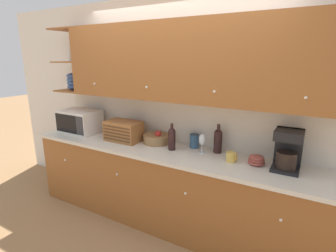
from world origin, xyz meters
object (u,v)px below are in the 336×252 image
(bread_box, at_px, (124,131))
(wine_glass, at_px, (202,140))
(bowl_stack_on_counter, at_px, (256,160))
(mug_blue_second, at_px, (231,157))
(coffee_maker, at_px, (288,150))
(fruit_basket, at_px, (157,139))
(storage_canister, at_px, (194,141))
(wine_bottle, at_px, (218,140))
(microwave, at_px, (80,121))
(second_wine_bottle, at_px, (172,138))
(mug, at_px, (108,131))

(bread_box, bearing_deg, wine_glass, 4.31)
(bowl_stack_on_counter, bearing_deg, mug_blue_second, -167.93)
(wine_glass, xyz_separation_m, coffee_maker, (0.83, -0.01, 0.05))
(fruit_basket, height_order, storage_canister, fruit_basket)
(bread_box, distance_m, wine_bottle, 1.16)
(storage_canister, xyz_separation_m, wine_bottle, (0.28, -0.02, 0.06))
(microwave, relative_size, fruit_basket, 1.75)
(second_wine_bottle, distance_m, coffee_maker, 1.17)
(mug_blue_second, relative_size, coffee_maker, 0.28)
(mug_blue_second, xyz_separation_m, bowl_stack_on_counter, (0.23, 0.05, -0.00))
(fruit_basket, xyz_separation_m, second_wine_bottle, (0.27, -0.11, 0.08))
(microwave, xyz_separation_m, bread_box, (0.77, -0.01, -0.03))
(coffee_maker, bearing_deg, fruit_basket, 177.85)
(mug, xyz_separation_m, bowl_stack_on_counter, (1.94, -0.08, 0.00))
(microwave, distance_m, wine_bottle, 1.92)
(second_wine_bottle, xyz_separation_m, mug_blue_second, (0.68, -0.01, -0.09))
(fruit_basket, relative_size, bowl_stack_on_counter, 1.93)
(microwave, xyz_separation_m, second_wine_bottle, (1.44, -0.00, -0.01))
(fruit_basket, height_order, coffee_maker, coffee_maker)
(bread_box, bearing_deg, bowl_stack_on_counter, 1.53)
(microwave, distance_m, coffee_maker, 2.61)
(wine_glass, bearing_deg, fruit_basket, 175.87)
(microwave, relative_size, bowl_stack_on_counter, 3.37)
(microwave, relative_size, second_wine_bottle, 1.80)
(microwave, xyz_separation_m, storage_canister, (1.63, 0.19, -0.07))
(microwave, distance_m, bowl_stack_on_counter, 2.35)
(storage_canister, xyz_separation_m, coffee_maker, (0.98, -0.13, 0.11))
(mug, bearing_deg, second_wine_bottle, -6.24)
(mug, distance_m, bread_box, 0.39)
(mug_blue_second, bearing_deg, mug, 175.79)
(storage_canister, bearing_deg, bread_box, -167.32)
(microwave, relative_size, wine_glass, 2.56)
(second_wine_bottle, distance_m, bowl_stack_on_counter, 0.91)
(coffee_maker, bearing_deg, microwave, -178.71)
(mug_blue_second, xyz_separation_m, coffee_maker, (0.49, 0.07, 0.14))
(mug_blue_second, bearing_deg, storage_canister, 157.66)
(wine_glass, bearing_deg, second_wine_bottle, -168.09)
(microwave, bearing_deg, wine_bottle, 4.97)
(wine_glass, distance_m, mug_blue_second, 0.37)
(wine_glass, relative_size, wine_bottle, 0.68)
(microwave, height_order, wine_bottle, wine_bottle)
(storage_canister, xyz_separation_m, bowl_stack_on_counter, (0.72, -0.15, -0.03))
(mug, relative_size, wine_bottle, 0.32)
(mug, relative_size, bread_box, 0.23)
(fruit_basket, relative_size, wine_bottle, 0.99)
(wine_glass, height_order, bowl_stack_on_counter, wine_glass)
(fruit_basket, distance_m, wine_glass, 0.61)
(bowl_stack_on_counter, distance_m, coffee_maker, 0.30)
(storage_canister, bearing_deg, mug, -176.50)
(fruit_basket, height_order, wine_glass, wine_glass)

